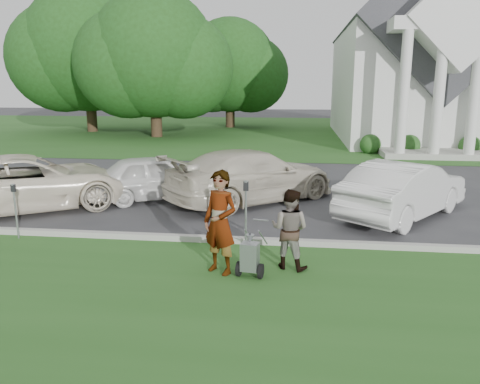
% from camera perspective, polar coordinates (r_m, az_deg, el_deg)
% --- Properties ---
extents(ground, '(120.00, 120.00, 0.00)m').
position_cam_1_polar(ground, '(10.28, -2.69, -7.21)').
color(ground, '#333335').
rests_on(ground, ground).
extents(grass_strip, '(80.00, 7.00, 0.01)m').
position_cam_1_polar(grass_strip, '(7.59, -6.59, -14.93)').
color(grass_strip, '#28581E').
rests_on(grass_strip, ground).
extents(church_lawn, '(80.00, 30.00, 0.01)m').
position_cam_1_polar(church_lawn, '(36.72, 4.38, 7.41)').
color(church_lawn, '#28581E').
rests_on(church_lawn, ground).
extents(curb, '(80.00, 0.18, 0.15)m').
position_cam_1_polar(curb, '(10.77, -2.21, -5.84)').
color(curb, '#9E9E93').
rests_on(curb, ground).
extents(church, '(9.19, 19.00, 24.10)m').
position_cam_1_polar(church, '(33.53, 20.45, 16.30)').
color(church, white).
rests_on(church, ground).
extents(tree_left, '(10.63, 8.40, 9.71)m').
position_cam_1_polar(tree_left, '(32.98, -10.48, 15.50)').
color(tree_left, '#332316').
rests_on(tree_left, ground).
extents(tree_far, '(11.64, 9.20, 10.73)m').
position_cam_1_polar(tree_far, '(37.94, -18.13, 15.61)').
color(tree_far, '#332316').
rests_on(tree_far, ground).
extents(tree_back, '(9.61, 7.60, 8.89)m').
position_cam_1_polar(tree_back, '(39.92, -1.25, 14.68)').
color(tree_back, '#332316').
rests_on(tree_back, ground).
extents(striping_cart, '(0.56, 1.03, 0.91)m').
position_cam_1_polar(striping_cart, '(8.82, 1.23, -7.98)').
color(striping_cart, black).
rests_on(striping_cart, ground).
extents(person_left, '(0.87, 0.77, 1.99)m').
position_cam_1_polar(person_left, '(8.83, -2.43, -3.83)').
color(person_left, '#999999').
rests_on(person_left, ground).
extents(person_right, '(0.93, 0.83, 1.58)m').
position_cam_1_polar(person_right, '(9.16, 6.06, -4.59)').
color(person_right, '#999999').
rests_on(person_right, ground).
extents(parking_meter_near, '(0.11, 0.10, 1.52)m').
position_cam_1_polar(parking_meter_near, '(10.18, 0.73, -1.74)').
color(parking_meter_near, '#919399').
rests_on(parking_meter_near, ground).
extents(parking_meter_far, '(0.10, 0.09, 1.32)m').
position_cam_1_polar(parking_meter_far, '(12.02, -25.74, -1.39)').
color(parking_meter_far, '#919399').
rests_on(parking_meter_far, ground).
extents(car_a, '(6.23, 5.45, 1.60)m').
position_cam_1_polar(car_a, '(14.75, -24.35, 1.07)').
color(car_a, '#F2E7CE').
rests_on(car_a, ground).
extents(car_b, '(4.46, 3.40, 1.42)m').
position_cam_1_polar(car_b, '(14.91, -10.13, 1.80)').
color(car_b, white).
rests_on(car_b, ground).
extents(car_c, '(5.64, 5.39, 1.61)m').
position_cam_1_polar(car_c, '(14.41, 1.48, 2.01)').
color(car_c, beige).
rests_on(car_c, ground).
extents(car_d, '(4.14, 4.69, 1.54)m').
position_cam_1_polar(car_d, '(13.43, 19.36, 0.30)').
color(car_d, silver).
rests_on(car_d, ground).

